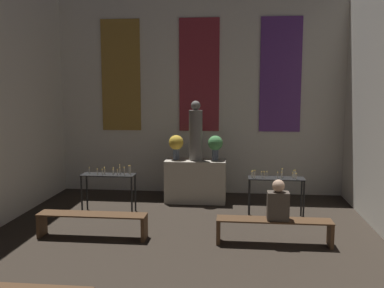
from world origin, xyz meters
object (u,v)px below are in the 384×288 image
at_px(flower_vase_right, 215,144).
at_px(candle_rack_left, 109,180).
at_px(pew_back_right, 274,226).
at_px(candle_rack_right, 276,184).
at_px(pew_back_left, 92,220).
at_px(flower_vase_left, 176,144).
at_px(person_seated, 278,202).
at_px(statue, 196,133).
at_px(altar, 196,181).

relative_size(flower_vase_right, candle_rack_left, 0.51).
bearing_deg(flower_vase_right, pew_back_right, -66.72).
bearing_deg(candle_rack_right, pew_back_left, -155.23).
xyz_separation_m(flower_vase_left, candle_rack_right, (2.19, -1.08, -0.66)).
xyz_separation_m(candle_rack_right, person_seated, (-0.10, -1.53, 0.04)).
xyz_separation_m(candle_rack_left, pew_back_left, (0.16, -1.53, -0.37)).
xyz_separation_m(statue, pew_back_right, (1.58, -2.61, -1.29)).
bearing_deg(person_seated, pew_back_left, -180.00).
distance_m(flower_vase_right, person_seated, 2.93).
height_order(flower_vase_left, flower_vase_right, same).
bearing_deg(candle_rack_left, candle_rack_right, -0.04).
height_order(altar, flower_vase_right, flower_vase_right).
bearing_deg(candle_rack_right, flower_vase_right, 139.90).
bearing_deg(pew_back_left, flower_vase_right, 52.17).
relative_size(statue, pew_back_left, 0.71).
relative_size(candle_rack_right, pew_back_right, 0.59).
bearing_deg(flower_vase_right, candle_rack_right, -40.10).
relative_size(candle_rack_left, pew_back_right, 0.59).
height_order(candle_rack_right, person_seated, person_seated).
height_order(candle_rack_left, candle_rack_right, candle_rack_left).
distance_m(statue, candle_rack_left, 2.24).
bearing_deg(statue, pew_back_left, -121.11).
bearing_deg(flower_vase_right, pew_back_left, -127.83).
distance_m(flower_vase_left, candle_rack_right, 2.53).
bearing_deg(pew_back_right, flower_vase_right, 113.28).
bearing_deg(flower_vase_left, candle_rack_left, -139.84).
distance_m(flower_vase_left, candle_rack_left, 1.80).
xyz_separation_m(candle_rack_left, pew_back_right, (3.31, -1.53, -0.37)).
height_order(pew_back_right, person_seated, person_seated).
distance_m(altar, person_seated, 3.09).
bearing_deg(pew_back_right, pew_back_left, 180.00).
bearing_deg(flower_vase_left, statue, -0.00).
height_order(altar, person_seated, person_seated).
distance_m(flower_vase_left, pew_back_right, 3.46).
bearing_deg(flower_vase_left, pew_back_left, -113.28).
bearing_deg(pew_back_right, candle_rack_right, 83.96).
bearing_deg(person_seated, pew_back_right, -180.00).
bearing_deg(flower_vase_right, statue, -180.00).
height_order(flower_vase_right, candle_rack_left, flower_vase_right).
bearing_deg(person_seated, candle_rack_right, 86.18).
distance_m(candle_rack_right, pew_back_left, 3.67).
distance_m(statue, person_seated, 3.20).
distance_m(candle_rack_left, candle_rack_right, 3.47).
bearing_deg(pew_back_left, flower_vase_left, 66.72).
xyz_separation_m(altar, pew_back_right, (1.58, -2.61, -0.17)).
xyz_separation_m(statue, candle_rack_left, (-1.73, -1.08, -0.92)).
distance_m(flower_vase_right, pew_back_right, 3.02).
height_order(flower_vase_left, candle_rack_right, flower_vase_left).
bearing_deg(flower_vase_left, candle_rack_right, -26.31).
bearing_deg(statue, flower_vase_left, 180.00).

